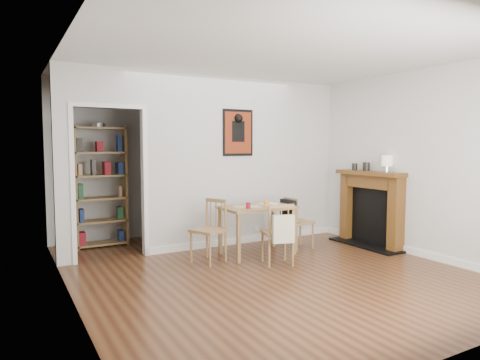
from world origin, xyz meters
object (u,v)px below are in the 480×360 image
ceramic_jar_a (366,167)px  ceramic_jar_b (355,167)px  chair_right (298,222)px  bookshelf (100,187)px  fireplace (371,206)px  notebook (268,204)px  chair_front (278,233)px  orange_fruit (266,202)px  mantel_lamp (387,162)px  red_glass (248,205)px  chair_left (208,231)px  dining_table (257,212)px

ceramic_jar_a → ceramic_jar_b: bearing=98.6°
chair_right → bookshelf: bearing=147.8°
fireplace → notebook: size_ratio=4.54×
chair_right → fireplace: bearing=-20.2°
chair_front → orange_fruit: 0.71m
fireplace → ceramic_jar_a: size_ratio=9.50×
fireplace → ceramic_jar_b: 0.68m
chair_front → fireplace: (1.87, 0.18, 0.20)m
orange_fruit → mantel_lamp: (1.64, -0.73, 0.58)m
fireplace → ceramic_jar_a: bearing=100.6°
chair_right → orange_fruit: chair_right is taller
bookshelf → red_glass: bearing=-47.9°
chair_front → chair_left: bearing=145.2°
chair_right → mantel_lamp: 1.58m
chair_right → chair_front: bearing=-142.6°
dining_table → notebook: notebook is taller
ceramic_jar_b → chair_left: bearing=179.3°
bookshelf → ceramic_jar_b: 4.01m
chair_right → notebook: size_ratio=2.82×
dining_table → bookshelf: bookshelf is taller
notebook → ceramic_jar_a: (1.57, -0.38, 0.52)m
chair_front → ceramic_jar_b: bearing=15.2°
bookshelf → red_glass: bookshelf is taller
bookshelf → dining_table: bearing=-41.7°
dining_table → chair_right: size_ratio=1.31×
dining_table → ceramic_jar_b: (1.78, -0.07, 0.60)m
notebook → ceramic_jar_b: 1.62m
chair_right → red_glass: 1.03m
red_glass → chair_front: bearing=-65.3°
notebook → dining_table: bearing=-159.1°
orange_fruit → ceramic_jar_b: bearing=-3.9°
ceramic_jar_a → bookshelf: bearing=152.2°
orange_fruit → ceramic_jar_a: ceramic_jar_a is taller
ceramic_jar_a → red_glass: bearing=175.8°
fireplace → mantel_lamp: (-0.02, -0.30, 0.70)m
chair_front → mantel_lamp: mantel_lamp is taller
fireplace → mantel_lamp: bearing=-93.0°
chair_left → ceramic_jar_a: 2.73m
red_glass → ceramic_jar_a: size_ratio=0.63×
dining_table → chair_right: (0.73, 0.02, -0.21)m
chair_left → fireplace: bearing=-7.5°
chair_left → ceramic_jar_b: bearing=-0.7°
chair_front → ceramic_jar_b: size_ratio=7.43×
bookshelf → mantel_lamp: (3.65, -2.32, 0.40)m
dining_table → chair_left: 0.81m
fireplace → bookshelf: bearing=151.1°
bookshelf → chair_left: bearing=-58.0°
dining_table → orange_fruit: (0.17, 0.04, 0.12)m
dining_table → orange_fruit: orange_fruit is taller
fireplace → notebook: 1.66m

